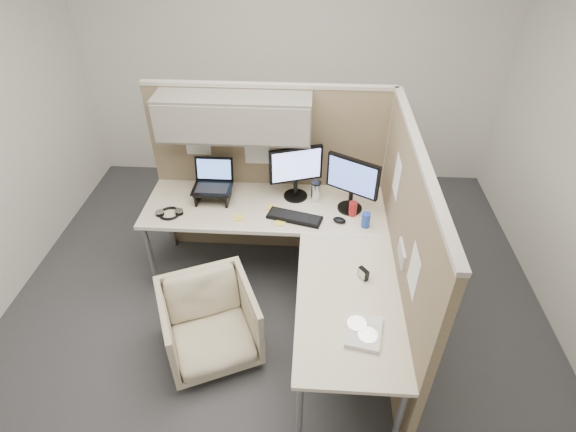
# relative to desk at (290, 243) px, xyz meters

# --- Properties ---
(ground) EXTENTS (4.50, 4.50, 0.00)m
(ground) POSITION_rel_desk_xyz_m (-0.12, -0.13, -0.69)
(ground) COLOR #333438
(ground) RESTS_ON ground
(partition_back) EXTENTS (2.00, 0.36, 1.63)m
(partition_back) POSITION_rel_desk_xyz_m (-0.34, 0.70, 0.41)
(partition_back) COLOR #837055
(partition_back) RESTS_ON ground
(partition_right) EXTENTS (0.07, 2.03, 1.63)m
(partition_right) POSITION_rel_desk_xyz_m (0.78, -0.19, 0.13)
(partition_right) COLOR #837055
(partition_right) RESTS_ON ground
(desk) EXTENTS (2.00, 1.98, 0.73)m
(desk) POSITION_rel_desk_xyz_m (0.00, 0.00, 0.00)
(desk) COLOR beige
(desk) RESTS_ON ground
(office_chair) EXTENTS (0.84, 0.82, 0.67)m
(office_chair) POSITION_rel_desk_xyz_m (-0.56, -0.48, -0.35)
(office_chair) COLOR beige
(office_chair) RESTS_ON ground
(monitor_left) EXTENTS (0.43, 0.20, 0.47)m
(monitor_left) POSITION_rel_desk_xyz_m (0.01, 0.55, 0.32)
(monitor_left) COLOR black
(monitor_left) RESTS_ON desk
(monitor_right) EXTENTS (0.40, 0.25, 0.47)m
(monitor_right) POSITION_rel_desk_xyz_m (0.46, 0.41, 0.32)
(monitor_right) COLOR black
(monitor_right) RESTS_ON desk
(laptop_station) EXTENTS (0.32, 0.27, 0.33)m
(laptop_station) POSITION_rel_desk_xyz_m (-0.67, 0.49, 0.17)
(laptop_station) COLOR black
(laptop_station) RESTS_ON desk
(keyboard) EXTENTS (0.46, 0.25, 0.02)m
(keyboard) POSITION_rel_desk_xyz_m (0.02, 0.25, 0.05)
(keyboard) COLOR black
(keyboard) RESTS_ON desk
(mouse) EXTENTS (0.12, 0.10, 0.04)m
(mouse) POSITION_rel_desk_xyz_m (0.37, 0.23, 0.06)
(mouse) COLOR black
(mouse) RESTS_ON desk
(travel_mug) EXTENTS (0.08, 0.08, 0.18)m
(travel_mug) POSITION_rel_desk_xyz_m (0.18, 0.51, 0.13)
(travel_mug) COLOR silver
(travel_mug) RESTS_ON desk
(soda_can_green) EXTENTS (0.07, 0.07, 0.12)m
(soda_can_green) POSITION_rel_desk_xyz_m (0.57, 0.19, 0.10)
(soda_can_green) COLOR #1E3FA5
(soda_can_green) RESTS_ON desk
(soda_can_silver) EXTENTS (0.07, 0.07, 0.12)m
(soda_can_silver) POSITION_rel_desk_xyz_m (0.48, 0.33, 0.10)
(soda_can_silver) COLOR #B21E1E
(soda_can_silver) RESTS_ON desk
(sticky_note_d) EXTENTS (0.09, 0.09, 0.01)m
(sticky_note_d) POSITION_rel_desk_xyz_m (-0.18, 0.38, 0.05)
(sticky_note_d) COLOR yellow
(sticky_note_d) RESTS_ON desk
(sticky_note_b) EXTENTS (0.10, 0.10, 0.01)m
(sticky_note_b) POSITION_rel_desk_xyz_m (-0.09, 0.18, 0.05)
(sticky_note_b) COLOR yellow
(sticky_note_b) RESTS_ON desk
(sticky_note_a) EXTENTS (0.09, 0.09, 0.01)m
(sticky_note_a) POSITION_rel_desk_xyz_m (-0.43, 0.23, 0.05)
(sticky_note_a) COLOR yellow
(sticky_note_a) RESTS_ON desk
(headphones) EXTENTS (0.22, 0.20, 0.03)m
(headphones) POSITION_rel_desk_xyz_m (-0.99, 0.24, 0.06)
(headphones) COLOR black
(headphones) RESTS_ON desk
(paper_stack) EXTENTS (0.25, 0.29, 0.03)m
(paper_stack) POSITION_rel_desk_xyz_m (0.49, -0.85, 0.06)
(paper_stack) COLOR white
(paper_stack) RESTS_ON desk
(desk_clock) EXTENTS (0.07, 0.08, 0.08)m
(desk_clock) POSITION_rel_desk_xyz_m (0.52, -0.38, 0.08)
(desk_clock) COLOR black
(desk_clock) RESTS_ON desk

